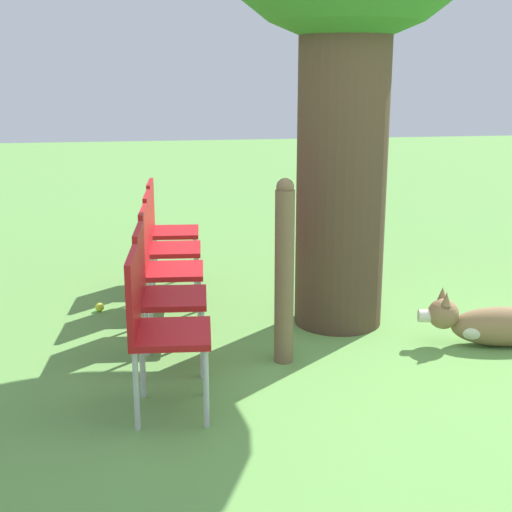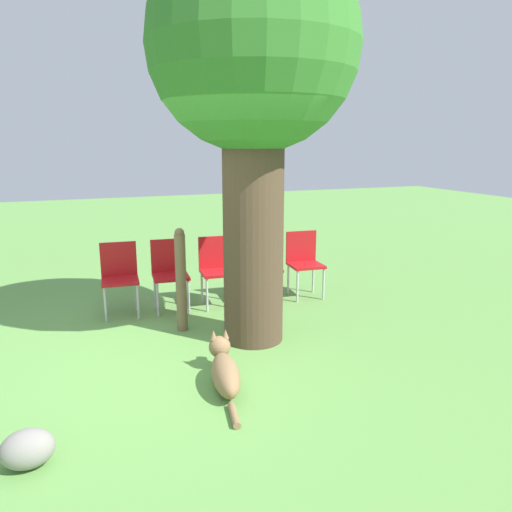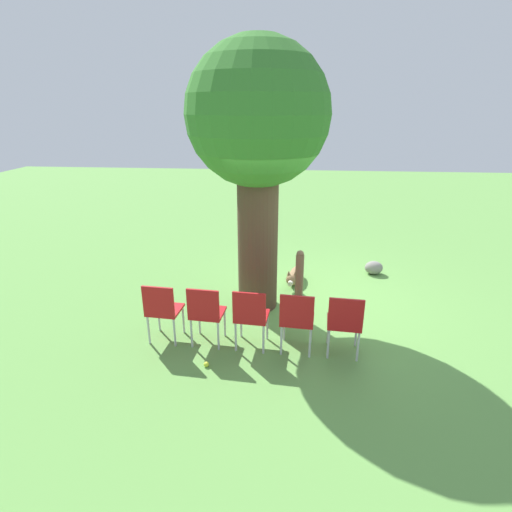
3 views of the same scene
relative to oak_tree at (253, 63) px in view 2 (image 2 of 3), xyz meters
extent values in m
plane|color=#609947|center=(0.16, -0.86, -2.86)|extent=(30.00, 30.00, 0.00)
cylinder|color=#4C3828|center=(0.00, 0.00, -1.63)|extent=(0.64, 0.64, 2.46)
sphere|color=#387A2D|center=(0.00, 0.00, 0.18)|extent=(2.09, 2.09, 2.09)
ellipsoid|color=olive|center=(0.98, -0.64, -2.72)|extent=(0.74, 0.36, 0.27)
ellipsoid|color=silver|center=(0.79, -0.60, -2.73)|extent=(0.28, 0.24, 0.16)
sphere|color=olive|center=(0.58, -0.56, -2.63)|extent=(0.24, 0.24, 0.21)
cylinder|color=silver|center=(0.46, -0.54, -2.65)|extent=(0.11, 0.10, 0.09)
cone|color=olive|center=(0.57, -0.62, -2.51)|extent=(0.07, 0.07, 0.09)
cone|color=olive|center=(0.59, -0.51, -2.51)|extent=(0.07, 0.07, 0.09)
cylinder|color=olive|center=(1.46, -0.72, -2.83)|extent=(0.32, 0.11, 0.06)
cylinder|color=brown|center=(-0.54, -0.67, -2.30)|extent=(0.12, 0.12, 1.12)
sphere|color=brown|center=(-0.54, -0.67, -1.72)|extent=(0.11, 0.11, 0.11)
cube|color=#B21419|center=(-1.27, -1.26, -2.40)|extent=(0.45, 0.47, 0.04)
cube|color=#B21419|center=(-1.46, -1.24, -2.17)|extent=(0.07, 0.44, 0.43)
cylinder|color=#B7B7BC|center=(-1.08, -1.08, -2.64)|extent=(0.03, 0.03, 0.44)
cylinder|color=#B7B7BC|center=(-1.11, -1.46, -2.64)|extent=(0.03, 0.03, 0.44)
cylinder|color=#B7B7BC|center=(-1.43, -1.06, -2.64)|extent=(0.03, 0.03, 0.44)
cylinder|color=#B7B7BC|center=(-1.47, -1.43, -2.64)|extent=(0.03, 0.03, 0.44)
cube|color=#B21419|center=(-1.24, -0.64, -2.40)|extent=(0.45, 0.47, 0.04)
cube|color=#B21419|center=(-1.43, -0.63, -2.17)|extent=(0.07, 0.44, 0.43)
cylinder|color=#B7B7BC|center=(-1.04, -0.47, -2.64)|extent=(0.03, 0.03, 0.44)
cylinder|color=#B7B7BC|center=(-1.08, -0.85, -2.64)|extent=(0.03, 0.03, 0.44)
cylinder|color=#B7B7BC|center=(-1.40, -0.44, -2.64)|extent=(0.03, 0.03, 0.44)
cylinder|color=#B7B7BC|center=(-1.43, -0.82, -2.64)|extent=(0.03, 0.03, 0.44)
cube|color=#B21419|center=(-1.21, -0.02, -2.40)|extent=(0.45, 0.47, 0.04)
cube|color=#B21419|center=(-1.40, -0.01, -2.17)|extent=(0.07, 0.44, 0.43)
cylinder|color=#B7B7BC|center=(-1.01, 0.15, -2.64)|extent=(0.03, 0.03, 0.44)
cylinder|color=#B7B7BC|center=(-1.04, -0.23, -2.64)|extent=(0.03, 0.03, 0.44)
cylinder|color=#B7B7BC|center=(-1.37, 0.18, -2.64)|extent=(0.03, 0.03, 0.44)
cylinder|color=#B7B7BC|center=(-1.40, -0.20, -2.64)|extent=(0.03, 0.03, 0.44)
cube|color=#B21419|center=(-1.17, 0.59, -2.40)|extent=(0.45, 0.47, 0.04)
cube|color=#B21419|center=(-1.37, 0.61, -2.17)|extent=(0.07, 0.44, 0.43)
cylinder|color=#B7B7BC|center=(-0.98, 0.77, -2.64)|extent=(0.03, 0.03, 0.44)
cylinder|color=#B7B7BC|center=(-1.01, 0.39, -2.64)|extent=(0.03, 0.03, 0.44)
cylinder|color=#B7B7BC|center=(-1.34, 0.80, -2.64)|extent=(0.03, 0.03, 0.44)
cylinder|color=#B7B7BC|center=(-1.37, 0.42, -2.64)|extent=(0.03, 0.03, 0.44)
cube|color=#B21419|center=(-1.14, 1.21, -2.40)|extent=(0.45, 0.47, 0.04)
cube|color=#B21419|center=(-1.34, 1.23, -2.17)|extent=(0.07, 0.44, 0.43)
cylinder|color=#B7B7BC|center=(-0.95, 1.39, -2.64)|extent=(0.03, 0.03, 0.44)
cylinder|color=#B7B7BC|center=(-0.98, 1.01, -2.64)|extent=(0.03, 0.03, 0.44)
cylinder|color=#B7B7BC|center=(-1.31, 1.42, -2.64)|extent=(0.03, 0.03, 0.44)
cylinder|color=#B7B7BC|center=(-1.34, 1.04, -2.64)|extent=(0.03, 0.03, 0.44)
sphere|color=#CCE033|center=(-1.76, 0.51, -2.82)|extent=(0.07, 0.07, 0.07)
ellipsoid|color=gray|center=(1.52, -2.19, -2.73)|extent=(0.27, 0.35, 0.26)
camera|label=1|loc=(-1.38, -4.86, -1.03)|focal=50.00mm
camera|label=2|loc=(4.80, -1.83, -0.73)|focal=35.00mm
camera|label=3|loc=(-5.99, -0.51, 0.29)|focal=28.00mm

